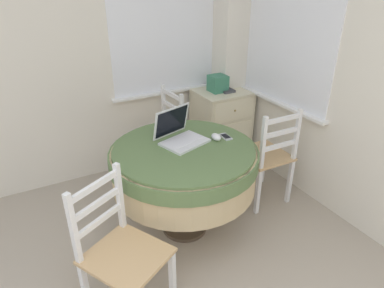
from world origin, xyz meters
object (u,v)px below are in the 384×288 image
Objects in this scene: cell_phone at (226,137)px; book_on_cabinet at (225,90)px; round_dining_table at (184,165)px; laptop at (180,135)px; storage_box at (218,83)px; computer_mouse at (216,137)px; dining_chair_camera_near at (121,253)px; corner_cabinet at (221,124)px; dining_chair_near_right_window at (266,157)px; dining_chair_near_back_window at (160,137)px.

book_on_cabinet is (0.59, 0.89, 0.03)m from cell_phone.
laptop reaches higher than round_dining_table.
round_dining_table is 1.29m from storage_box.
laptop is at bearing 155.54° from computer_mouse.
laptop is 4.07× the size of computer_mouse.
round_dining_table is 8.97× the size of cell_phone.
dining_chair_camera_near is (-0.69, -0.58, -0.35)m from laptop.
corner_cabinet is (0.93, 0.92, -0.21)m from round_dining_table.
dining_chair_near_right_window is 1.18× the size of corner_cabinet.
computer_mouse is at bearing -177.78° from dining_chair_near_right_window.
computer_mouse reaches higher than corner_cabinet.
dining_chair_near_back_window is 1.00× the size of dining_chair_camera_near.
laptop is at bearing -136.36° from storage_box.
dining_chair_near_back_window is (-0.11, 0.82, -0.32)m from computer_mouse.
round_dining_table is 6.45× the size of storage_box.
computer_mouse is at bearing -127.20° from book_on_cabinet.
computer_mouse is 0.57× the size of storage_box.
computer_mouse is at bearing -24.46° from laptop.
corner_cabinet is at bearing 58.18° from cell_phone.
book_on_cabinet is at bearing -18.91° from storage_box.
round_dining_table is at bearing -102.63° from laptop.
storage_box is at bearing 46.42° from round_dining_table.
computer_mouse is 1.20m from corner_cabinet.
book_on_cabinet is at bearing 5.34° from dining_chair_near_back_window.
dining_chair_near_right_window reaches higher than computer_mouse.
dining_chair_near_back_window is 1.18× the size of corner_cabinet.
computer_mouse is 0.11× the size of dining_chair_near_right_window.
laptop reaches higher than storage_box.
storage_box is at bearing 60.96° from cell_phone.
dining_chair_near_back_window reaches higher than book_on_cabinet.
corner_cabinet is at bearing 82.71° from dining_chair_near_right_window.
dining_chair_near_right_window is (0.46, 0.02, -0.31)m from cell_phone.
dining_chair_near_right_window is 0.91m from corner_cabinet.
dining_chair_near_back_window is 1.53m from dining_chair_camera_near.
computer_mouse is at bearing -125.57° from corner_cabinet.
laptop is at bearing 40.45° from dining_chair_camera_near.
cell_phone is 0.55m from dining_chair_near_right_window.
book_on_cabinet is at bearing 56.51° from cell_phone.
laptop reaches higher than dining_chair_near_back_window.
dining_chair_near_right_window is (0.55, 0.02, -0.32)m from computer_mouse.
storage_box is (0.87, 0.92, 0.26)m from round_dining_table.
cell_phone is 0.72× the size of storage_box.
dining_chair_camera_near is at bearing -161.61° from dining_chair_near_right_window.
dining_chair_camera_near is (-0.82, -1.29, 0.00)m from dining_chair_near_back_window.
round_dining_table is 1.32m from book_on_cabinet.
storage_box reaches higher than dining_chair_near_right_window.
laptop is at bearing -101.02° from dining_chair_near_back_window.
round_dining_table is at bearing 179.68° from cell_phone.
computer_mouse is 0.11× the size of dining_chair_near_back_window.
round_dining_table is at bearing 35.78° from dining_chair_camera_near.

